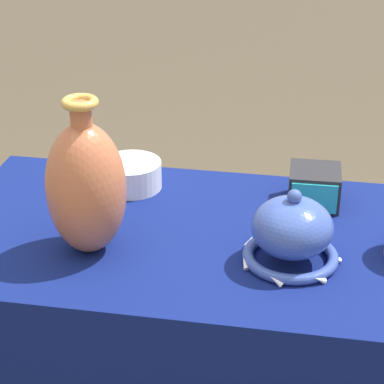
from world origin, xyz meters
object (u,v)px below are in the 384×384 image
(vase_dome_bell, at_px, (292,233))
(mosaic_tile_box, at_px, (314,187))
(pot_squat_porcelain, at_px, (131,175))
(vase_tall_bulbous, at_px, (86,187))

(vase_dome_bell, xyz_separation_m, mosaic_tile_box, (0.04, 0.26, -0.02))
(mosaic_tile_box, height_order, pot_squat_porcelain, mosaic_tile_box)
(vase_dome_bell, bearing_deg, vase_tall_bulbous, -176.55)
(pot_squat_porcelain, bearing_deg, vase_dome_bell, -33.91)
(vase_tall_bulbous, height_order, vase_dome_bell, vase_tall_bulbous)
(vase_tall_bulbous, relative_size, pot_squat_porcelain, 2.25)
(vase_dome_bell, relative_size, mosaic_tile_box, 1.68)
(vase_dome_bell, bearing_deg, mosaic_tile_box, 81.73)
(mosaic_tile_box, bearing_deg, vase_tall_bulbous, -149.18)
(vase_dome_bell, distance_m, pot_squat_porcelain, 0.47)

